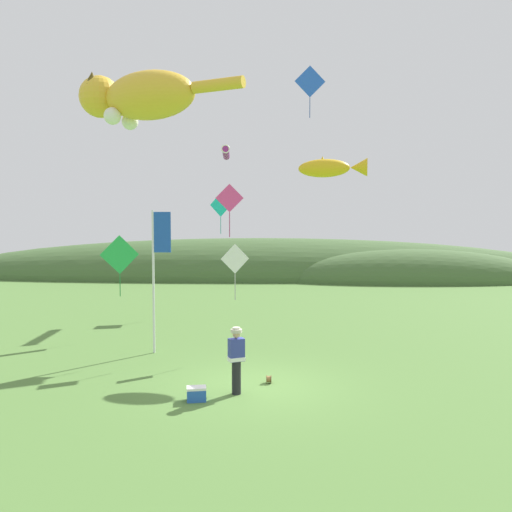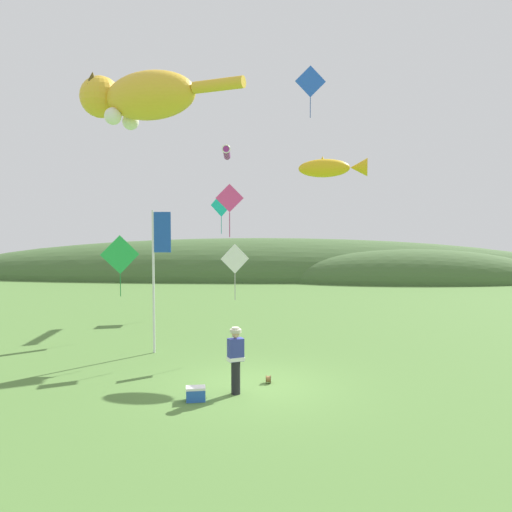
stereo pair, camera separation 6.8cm
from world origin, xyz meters
TOP-DOWN VIEW (x-y plane):
  - ground_plane at (0.00, 0.00)m, footprint 120.00×120.00m
  - distant_hill_ridge at (1.90, 30.17)m, footprint 58.13×12.76m
  - festival_attendant at (-0.45, -0.63)m, footprint 0.49×0.41m
  - kite_spool at (0.42, 0.29)m, footprint 0.14×0.23m
  - picnic_cooler at (-1.43, -1.17)m, footprint 0.53×0.40m
  - festival_banner_pole at (-3.42, 3.64)m, footprint 0.66×0.08m
  - kite_giant_cat at (-4.96, 7.59)m, footprint 7.30×3.61m
  - kite_fish_windsock at (2.67, 4.26)m, footprint 2.50×1.12m
  - kite_tube_streamer at (-1.70, 12.88)m, footprint 0.55×2.79m
  - kite_diamond_green at (-5.48, 6.23)m, footprint 1.38×0.75m
  - kite_diamond_teal at (-1.98, 12.68)m, footprint 1.16×0.51m
  - kite_diamond_white at (-0.70, 3.30)m, footprint 0.94×0.40m
  - kite_diamond_blue at (2.32, 8.96)m, footprint 1.38×0.14m
  - kite_diamond_pink at (-0.96, 4.50)m, footprint 1.02×0.12m

SIDE VIEW (x-z plane):
  - ground_plane at x=0.00m, z-range 0.00..0.00m
  - distant_hill_ridge at x=1.90m, z-range -3.44..3.44m
  - kite_spool at x=0.42m, z-range 0.00..0.23m
  - picnic_cooler at x=-1.43m, z-range 0.00..0.36m
  - festival_attendant at x=-0.45m, z-range 0.07..1.84m
  - festival_banner_pole at x=-3.42m, z-range 0.77..5.74m
  - kite_diamond_green at x=-5.48m, z-range 2.06..4.52m
  - kite_diamond_white at x=-0.70m, z-range 2.35..4.26m
  - kite_diamond_pink at x=-0.96m, z-range 4.46..6.39m
  - kite_diamond_teal at x=-1.98m, z-range 4.48..6.63m
  - kite_fish_windsock at x=2.67m, z-range 6.12..6.86m
  - kite_tube_streamer at x=-1.70m, z-range 8.08..8.52m
  - kite_giant_cat at x=-4.96m, z-range 8.67..11.00m
  - kite_diamond_blue at x=2.32m, z-range 9.69..11.97m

